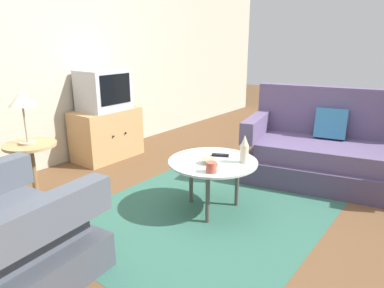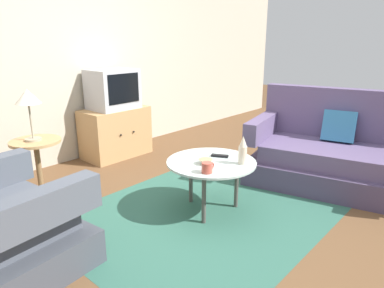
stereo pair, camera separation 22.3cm
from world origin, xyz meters
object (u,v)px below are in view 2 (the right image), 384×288
object	(u,v)px
side_table	(37,157)
television	(113,89)
couch	(338,156)
table_lamp	(28,99)
mug	(207,168)
coffee_table	(211,166)
tv_remote_dark	(220,156)
vase	(243,151)
bowl	(206,162)
tv_stand	(116,132)

from	to	relation	value
side_table	television	distance (m)	1.38
couch	television	distance (m)	2.69
table_lamp	couch	bearing A→B (deg)	-42.51
couch	mug	size ratio (longest dim) A/B	14.44
coffee_table	couch	bearing A→B (deg)	-25.03
table_lamp	tv_remote_dark	bearing A→B (deg)	-53.83
couch	vase	xyz separation A→B (m)	(-1.19, 0.38, 0.26)
side_table	table_lamp	world-z (taller)	table_lamp
couch	tv_remote_dark	bearing A→B (deg)	49.34
couch	table_lamp	world-z (taller)	table_lamp
coffee_table	vase	distance (m)	0.30
coffee_table	bowl	size ratio (longest dim) A/B	6.24
couch	vase	world-z (taller)	couch
coffee_table	mug	world-z (taller)	mug
couch	mug	world-z (taller)	couch
mug	bowl	size ratio (longest dim) A/B	1.05
side_table	table_lamp	xyz separation A→B (m)	(-0.01, 0.00, 0.54)
tv_stand	vase	bearing A→B (deg)	-96.75
vase	coffee_table	bearing A→B (deg)	117.03
tv_stand	table_lamp	world-z (taller)	table_lamp
couch	side_table	distance (m)	2.95
table_lamp	tv_remote_dark	world-z (taller)	table_lamp
tv_stand	coffee_table	bearing A→B (deg)	-101.21
table_lamp	television	bearing A→B (deg)	20.32
bowl	coffee_table	bearing A→B (deg)	5.56
couch	table_lamp	distance (m)	3.03
coffee_table	table_lamp	bearing A→B (deg)	122.09
side_table	tv_stand	distance (m)	1.31
tv_remote_dark	mug	bearing A→B (deg)	86.94
side_table	tv_stand	size ratio (longest dim) A/B	0.69
bowl	tv_remote_dark	size ratio (longest dim) A/B	0.80
side_table	table_lamp	distance (m)	0.54
vase	couch	bearing A→B (deg)	-17.62
tv_remote_dark	table_lamp	bearing A→B (deg)	10.01
vase	mug	size ratio (longest dim) A/B	1.86
side_table	tv_stand	world-z (taller)	tv_stand
tv_stand	tv_remote_dark	bearing A→B (deg)	-97.16
mug	tv_remote_dark	world-z (taller)	mug
couch	side_table	bearing A→B (deg)	34.69
coffee_table	mug	bearing A→B (deg)	-147.98
television	mug	world-z (taller)	television
couch	bowl	world-z (taller)	couch
tv_stand	table_lamp	size ratio (longest dim) A/B	1.74
mug	bowl	bearing A→B (deg)	43.48
coffee_table	vase	bearing A→B (deg)	-62.97
couch	side_table	world-z (taller)	couch
table_lamp	vase	bearing A→B (deg)	-58.61
coffee_table	television	xyz separation A→B (m)	(0.37, 1.85, 0.44)
tv_stand	mug	size ratio (longest dim) A/B	6.33
bowl	television	bearing A→B (deg)	76.30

